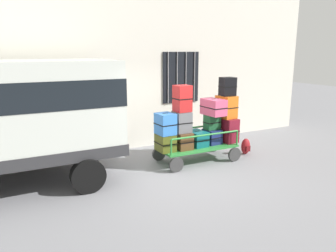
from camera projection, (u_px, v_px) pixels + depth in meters
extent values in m
plane|color=gray|center=(181.00, 172.00, 7.76)|extent=(40.00, 40.00, 0.00)
cube|color=silver|center=(138.00, 61.00, 9.36)|extent=(12.00, 0.30, 5.00)
cube|color=black|center=(181.00, 77.00, 9.90)|extent=(1.20, 0.04, 1.50)
cylinder|color=gray|center=(168.00, 78.00, 9.66)|extent=(0.03, 0.03, 1.50)
cylinder|color=gray|center=(177.00, 78.00, 9.80)|extent=(0.03, 0.03, 1.50)
cylinder|color=gray|center=(186.00, 77.00, 9.93)|extent=(0.03, 0.03, 1.50)
cylinder|color=gray|center=(194.00, 77.00, 10.06)|extent=(0.03, 0.03, 1.50)
cube|color=#2D2D30|center=(0.00, 152.00, 6.71)|extent=(4.80, 2.10, 0.24)
cylinder|color=black|center=(88.00, 176.00, 6.59)|extent=(0.70, 0.22, 0.70)
cube|color=#2D8438|center=(197.00, 146.00, 8.46)|extent=(1.99, 0.90, 0.05)
cylinder|color=#383838|center=(234.00, 154.00, 8.48)|extent=(0.36, 0.06, 0.36)
cylinder|color=#383838|center=(213.00, 145.00, 9.29)|extent=(0.36, 0.06, 0.36)
cylinder|color=#383838|center=(176.00, 165.00, 7.72)|extent=(0.36, 0.06, 0.36)
cylinder|color=#383838|center=(159.00, 154.00, 8.54)|extent=(0.36, 0.06, 0.36)
cylinder|color=#2D8438|center=(237.00, 138.00, 8.48)|extent=(0.04, 0.04, 0.37)
cylinder|color=#2D8438|center=(218.00, 131.00, 9.19)|extent=(0.04, 0.04, 0.37)
cylinder|color=#2D8438|center=(171.00, 148.00, 7.63)|extent=(0.04, 0.04, 0.37)
cylinder|color=#2D8438|center=(156.00, 139.00, 8.34)|extent=(0.04, 0.04, 0.37)
cylinder|color=#2D8438|center=(206.00, 135.00, 8.01)|extent=(1.91, 0.04, 0.04)
cylinder|color=#2D8438|center=(189.00, 128.00, 8.73)|extent=(1.91, 0.04, 0.04)
cube|color=#4C5119|center=(165.00, 143.00, 7.97)|extent=(0.39, 0.48, 0.41)
cube|color=black|center=(165.00, 143.00, 7.97)|extent=(0.40, 0.49, 0.02)
cube|color=black|center=(165.00, 135.00, 7.93)|extent=(0.13, 0.03, 0.02)
cube|color=#3372C6|center=(165.00, 124.00, 7.87)|extent=(0.42, 0.48, 0.51)
cube|color=black|center=(165.00, 124.00, 7.87)|extent=(0.43, 0.49, 0.02)
cube|color=black|center=(165.00, 114.00, 7.81)|extent=(0.14, 0.04, 0.02)
cube|color=brown|center=(180.00, 140.00, 8.24)|extent=(0.37, 0.69, 0.41)
cube|color=black|center=(180.00, 140.00, 8.24)|extent=(0.38, 0.70, 0.02)
cube|color=black|center=(181.00, 132.00, 8.19)|extent=(0.13, 0.03, 0.02)
cube|color=slate|center=(182.00, 122.00, 8.09)|extent=(0.39, 0.45, 0.50)
cube|color=black|center=(182.00, 122.00, 8.09)|extent=(0.40, 0.46, 0.02)
cube|color=black|center=(182.00, 112.00, 8.03)|extent=(0.13, 0.03, 0.02)
cube|color=#B21E1E|center=(182.00, 99.00, 7.94)|extent=(0.40, 0.36, 0.64)
cube|color=black|center=(182.00, 99.00, 7.94)|extent=(0.41, 0.38, 0.02)
cube|color=black|center=(182.00, 85.00, 7.87)|extent=(0.13, 0.04, 0.02)
cube|color=#0F5960|center=(197.00, 138.00, 8.41)|extent=(0.42, 0.58, 0.38)
cube|color=black|center=(197.00, 138.00, 8.41)|extent=(0.43, 0.59, 0.02)
cube|color=black|center=(197.00, 131.00, 8.37)|extent=(0.14, 0.04, 0.02)
cube|color=navy|center=(212.00, 136.00, 8.61)|extent=(0.40, 0.46, 0.37)
cube|color=black|center=(212.00, 136.00, 8.61)|extent=(0.42, 0.47, 0.02)
cube|color=black|center=(212.00, 130.00, 8.57)|extent=(0.13, 0.04, 0.02)
cube|color=#194C28|center=(212.00, 122.00, 8.54)|extent=(0.41, 0.30, 0.38)
cube|color=black|center=(212.00, 122.00, 8.54)|extent=(0.42, 0.31, 0.02)
cube|color=black|center=(212.00, 115.00, 8.50)|extent=(0.14, 0.04, 0.02)
cube|color=#CC4C72|center=(213.00, 107.00, 8.41)|extent=(0.43, 0.66, 0.41)
cube|color=black|center=(213.00, 107.00, 8.41)|extent=(0.44, 0.68, 0.02)
cube|color=black|center=(214.00, 99.00, 8.37)|extent=(0.14, 0.04, 0.02)
cube|color=maroon|center=(226.00, 130.00, 8.81)|extent=(0.43, 0.69, 0.63)
cube|color=black|center=(226.00, 130.00, 8.81)|extent=(0.45, 0.71, 0.02)
cube|color=black|center=(226.00, 118.00, 8.74)|extent=(0.13, 0.04, 0.02)
cube|color=orange|center=(226.00, 107.00, 8.69)|extent=(0.43, 0.53, 0.58)
cube|color=black|center=(226.00, 107.00, 8.69)|extent=(0.44, 0.54, 0.02)
cube|color=black|center=(227.00, 96.00, 8.62)|extent=(0.14, 0.04, 0.02)
cube|color=black|center=(228.00, 86.00, 8.55)|extent=(0.38, 0.33, 0.48)
cube|color=black|center=(228.00, 86.00, 8.55)|extent=(0.39, 0.34, 0.02)
cube|color=black|center=(228.00, 77.00, 8.50)|extent=(0.13, 0.04, 0.02)
ellipsoid|color=maroon|center=(246.00, 146.00, 9.06)|extent=(0.27, 0.19, 0.44)
cube|color=maroon|center=(248.00, 149.00, 8.99)|extent=(0.14, 0.06, 0.15)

